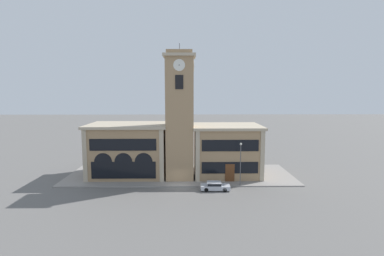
% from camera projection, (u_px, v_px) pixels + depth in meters
% --- Properties ---
extents(ground_plane, '(300.00, 300.00, 0.00)m').
position_uv_depth(ground_plane, '(179.00, 187.00, 46.21)').
color(ground_plane, '#605E5B').
extents(sidewalk_kerb, '(39.10, 13.60, 0.15)m').
position_uv_depth(sidewalk_kerb, '(180.00, 175.00, 52.95)').
color(sidewalk_kerb, gray).
rests_on(sidewalk_kerb, ground_plane).
extents(clock_tower, '(5.21, 5.21, 22.45)m').
position_uv_depth(clock_tower, '(180.00, 116.00, 49.62)').
color(clock_tower, '#9E7F5B').
rests_on(clock_tower, ground_plane).
extents(town_hall_left_wing, '(13.70, 9.83, 9.12)m').
position_uv_depth(town_hall_left_wing, '(129.00, 150.00, 52.48)').
color(town_hall_left_wing, '#9E7F5B').
rests_on(town_hall_left_wing, ground_plane).
extents(town_hall_right_wing, '(11.89, 9.83, 8.88)m').
position_uv_depth(town_hall_right_wing, '(226.00, 150.00, 52.75)').
color(town_hall_right_wing, '#9E7F5B').
rests_on(town_hall_right_wing, ground_plane).
extents(parked_car_near, '(4.43, 1.97, 1.24)m').
position_uv_depth(parked_car_near, '(215.00, 186.00, 44.80)').
color(parked_car_near, '#B2B7C1').
rests_on(parked_car_near, ground_plane).
extents(street_lamp, '(0.36, 0.36, 6.69)m').
position_uv_depth(street_lamp, '(241.00, 158.00, 46.35)').
color(street_lamp, '#4C4C51').
rests_on(street_lamp, sidewalk_kerb).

